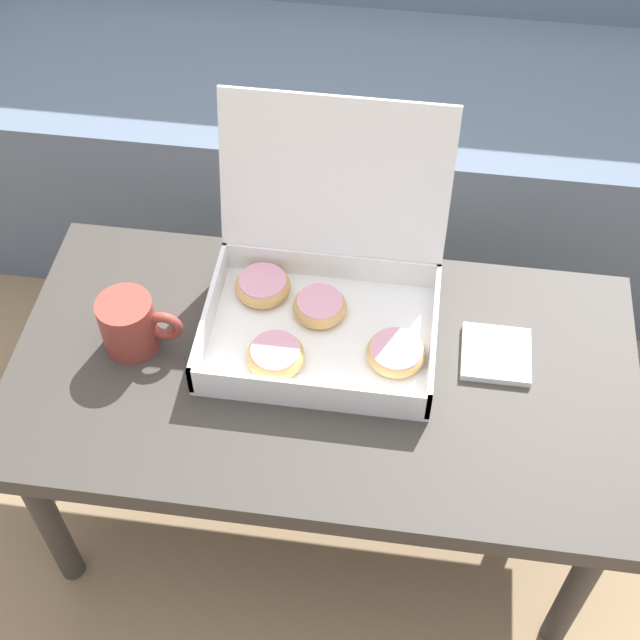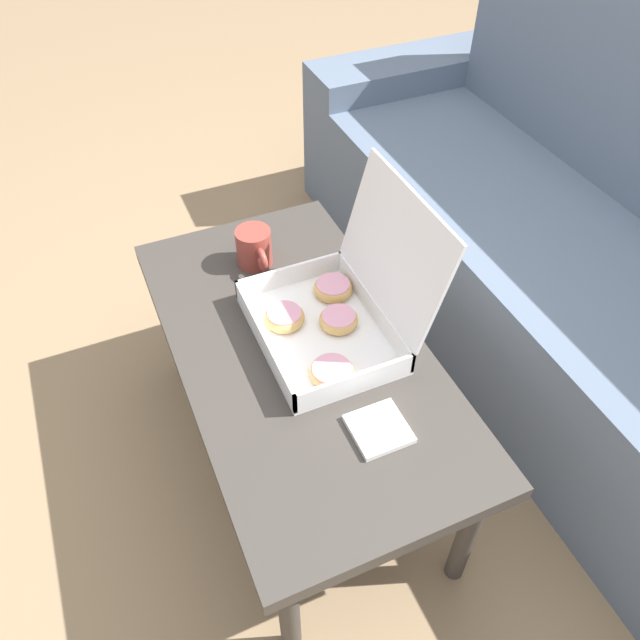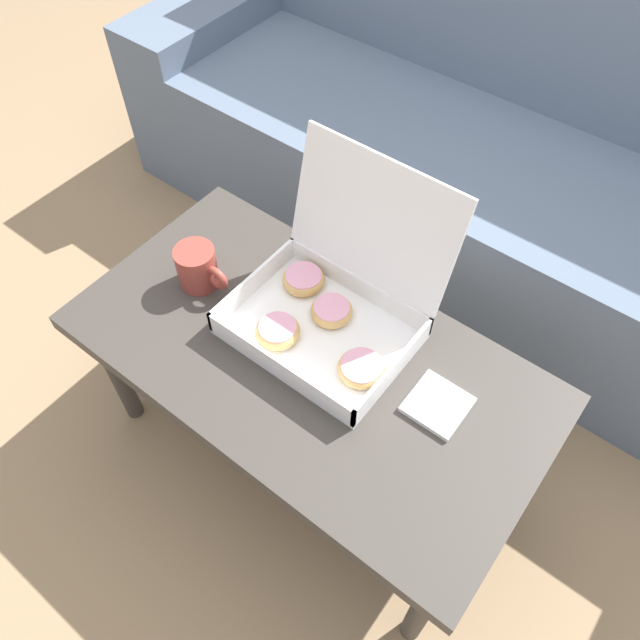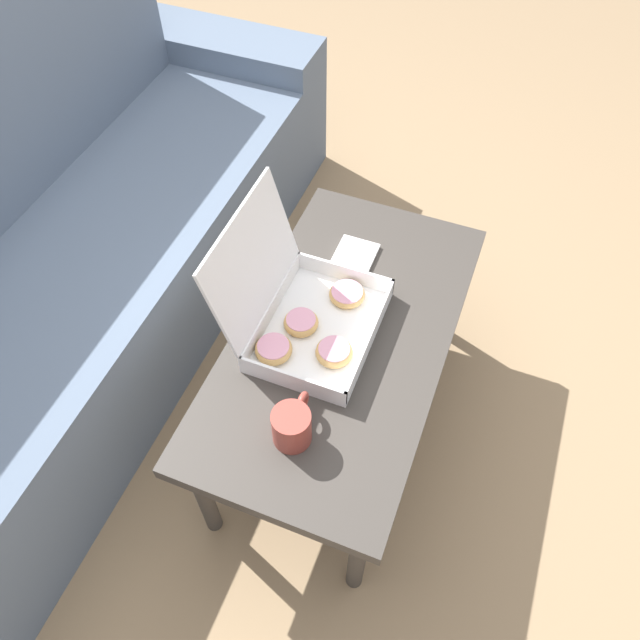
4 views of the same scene
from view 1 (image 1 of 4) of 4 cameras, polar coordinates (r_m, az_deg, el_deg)
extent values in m
plane|color=#937756|center=(1.91, 0.77, -7.41)|extent=(12.00, 12.00, 0.00)
cube|color=slate|center=(2.14, 3.01, 10.19)|extent=(1.91, 0.55, 0.46)
cube|color=#3D3833|center=(1.47, 0.19, -3.56)|extent=(1.02, 0.54, 0.04)
cylinder|color=#3D3833|center=(1.65, -16.97, -12.15)|extent=(0.04, 0.04, 0.41)
cylinder|color=#3D3833|center=(1.59, 16.11, -16.15)|extent=(0.04, 0.04, 0.41)
cylinder|color=#3D3833|center=(1.85, -12.89, -0.78)|extent=(0.04, 0.04, 0.41)
cylinder|color=#3D3833|center=(1.80, 15.52, -3.81)|extent=(0.04, 0.04, 0.41)
cube|color=white|center=(1.48, 0.00, -1.13)|extent=(0.38, 0.28, 0.01)
cube|color=white|center=(1.38, -0.77, -4.73)|extent=(0.38, 0.01, 0.06)
cube|color=white|center=(1.55, 0.69, 3.53)|extent=(0.38, 0.01, 0.06)
cube|color=white|center=(1.49, -7.11, 0.40)|extent=(0.01, 0.28, 0.06)
cube|color=white|center=(1.45, 7.27, -1.12)|extent=(0.01, 0.28, 0.06)
cube|color=white|center=(1.46, 0.95, 9.04)|extent=(0.38, 0.08, 0.27)
torus|color=tan|center=(1.44, -2.86, -2.30)|extent=(0.09, 0.09, 0.03)
cylinder|color=pink|center=(1.43, -2.88, -2.06)|extent=(0.08, 0.08, 0.01)
torus|color=tan|center=(1.45, 4.89, -2.11)|extent=(0.10, 0.10, 0.03)
cylinder|color=pink|center=(1.44, 4.91, -1.92)|extent=(0.09, 0.09, 0.01)
torus|color=tan|center=(1.50, -0.01, 0.86)|extent=(0.09, 0.09, 0.03)
cylinder|color=pink|center=(1.49, -0.01, 1.08)|extent=(0.08, 0.08, 0.01)
torus|color=tan|center=(1.53, -3.68, 2.18)|extent=(0.10, 0.10, 0.03)
cylinder|color=pink|center=(1.53, -3.70, 2.42)|extent=(0.08, 0.08, 0.01)
cylinder|color=#993D33|center=(1.47, -12.19, -0.25)|extent=(0.09, 0.09, 0.10)
torus|color=#993D33|center=(1.45, -9.91, -0.39)|extent=(0.06, 0.02, 0.06)
cube|color=white|center=(1.49, 11.20, -2.15)|extent=(0.11, 0.11, 0.01)
camera|label=2|loc=(0.94, 67.99, 14.95)|focal=35.00mm
camera|label=3|loc=(0.47, 60.81, 17.63)|focal=35.00mm
camera|label=4|loc=(1.17, -71.05, 32.69)|focal=35.00mm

